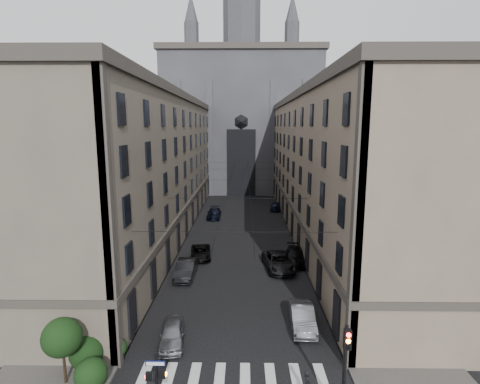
{
  "coord_description": "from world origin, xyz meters",
  "views": [
    {
      "loc": [
        0.69,
        -14.54,
        14.56
      ],
      "look_at": [
        0.35,
        13.3,
        9.68
      ],
      "focal_mm": 28.0,
      "sensor_mm": 36.0,
      "label": 1
    }
  ],
  "objects_px": {
    "car_left_midfar": "(201,252)",
    "car_left_far": "(214,213)",
    "car_right_near": "(302,317)",
    "car_left_midnear": "(186,269)",
    "car_right_midnear": "(279,262)",
    "car_right_far": "(275,206)",
    "gothic_tower": "(242,112)",
    "car_right_midfar": "(295,256)",
    "car_left_near": "(172,334)",
    "traffic_light_right": "(345,363)"
  },
  "relations": [
    {
      "from": "car_right_midfar",
      "to": "car_right_far",
      "type": "bearing_deg",
      "value": 96.5
    },
    {
      "from": "gothic_tower",
      "to": "car_right_near",
      "type": "height_order",
      "value": "gothic_tower"
    },
    {
      "from": "traffic_light_right",
      "to": "car_right_near",
      "type": "distance_m",
      "value": 9.36
    },
    {
      "from": "car_left_near",
      "to": "car_right_midnear",
      "type": "height_order",
      "value": "car_right_midnear"
    },
    {
      "from": "traffic_light_right",
      "to": "car_left_far",
      "type": "distance_m",
      "value": 43.42
    },
    {
      "from": "traffic_light_right",
      "to": "car_right_far",
      "type": "height_order",
      "value": "traffic_light_right"
    },
    {
      "from": "car_right_far",
      "to": "car_left_near",
      "type": "bearing_deg",
      "value": -96.47
    },
    {
      "from": "car_left_near",
      "to": "car_right_near",
      "type": "xyz_separation_m",
      "value": [
        9.16,
        2.19,
        0.07
      ]
    },
    {
      "from": "car_left_near",
      "to": "car_right_far",
      "type": "height_order",
      "value": "car_right_far"
    },
    {
      "from": "gothic_tower",
      "to": "car_right_midnear",
      "type": "bearing_deg",
      "value": -85.43
    },
    {
      "from": "car_right_midnear",
      "to": "car_right_far",
      "type": "height_order",
      "value": "car_right_midnear"
    },
    {
      "from": "car_left_near",
      "to": "traffic_light_right",
      "type": "bearing_deg",
      "value": -41.05
    },
    {
      "from": "car_left_near",
      "to": "car_left_midfar",
      "type": "xyz_separation_m",
      "value": [
        0.0,
        16.74,
        -0.05
      ]
    },
    {
      "from": "car_right_near",
      "to": "gothic_tower",
      "type": "bearing_deg",
      "value": 96.13
    },
    {
      "from": "traffic_light_right",
      "to": "car_right_midfar",
      "type": "distance_m",
      "value": 22.33
    },
    {
      "from": "car_left_midnear",
      "to": "car_right_midnear",
      "type": "distance_m",
      "value": 9.48
    },
    {
      "from": "car_left_midnear",
      "to": "car_right_far",
      "type": "distance_m",
      "value": 31.77
    },
    {
      "from": "gothic_tower",
      "to": "car_right_midfar",
      "type": "relative_size",
      "value": 11.03
    },
    {
      "from": "gothic_tower",
      "to": "car_left_near",
      "type": "relative_size",
      "value": 13.99
    },
    {
      "from": "car_left_midfar",
      "to": "car_left_far",
      "type": "relative_size",
      "value": 0.91
    },
    {
      "from": "car_left_near",
      "to": "car_left_far",
      "type": "height_order",
      "value": "car_left_far"
    },
    {
      "from": "car_left_near",
      "to": "car_left_midfar",
      "type": "height_order",
      "value": "car_left_near"
    },
    {
      "from": "car_left_near",
      "to": "gothic_tower",
      "type": "bearing_deg",
      "value": 80.1
    },
    {
      "from": "car_right_near",
      "to": "car_right_far",
      "type": "distance_m",
      "value": 38.91
    },
    {
      "from": "car_left_midfar",
      "to": "car_left_far",
      "type": "distance_m",
      "value": 18.67
    },
    {
      "from": "car_left_far",
      "to": "car_right_far",
      "type": "distance_m",
      "value": 11.8
    },
    {
      "from": "car_left_midnear",
      "to": "car_right_near",
      "type": "xyz_separation_m",
      "value": [
        9.98,
        -9.15,
        -0.04
      ]
    },
    {
      "from": "gothic_tower",
      "to": "car_left_midfar",
      "type": "distance_m",
      "value": 52.54
    },
    {
      "from": "car_left_midnear",
      "to": "car_right_near",
      "type": "distance_m",
      "value": 13.54
    },
    {
      "from": "car_right_midfar",
      "to": "car_right_near",
      "type": "bearing_deg",
      "value": -88.98
    },
    {
      "from": "car_right_near",
      "to": "traffic_light_right",
      "type": "bearing_deg",
      "value": -84.23
    },
    {
      "from": "car_right_far",
      "to": "car_right_midfar",
      "type": "bearing_deg",
      "value": -82.22
    },
    {
      "from": "car_left_near",
      "to": "car_right_midfar",
      "type": "xyz_separation_m",
      "value": [
        10.4,
        15.37,
        0.06
      ]
    },
    {
      "from": "car_left_near",
      "to": "car_left_far",
      "type": "xyz_separation_m",
      "value": [
        0.0,
        35.42,
        0.05
      ]
    },
    {
      "from": "traffic_light_right",
      "to": "car_right_midnear",
      "type": "xyz_separation_m",
      "value": [
        -1.38,
        20.27,
        -2.47
      ]
    },
    {
      "from": "gothic_tower",
      "to": "car_right_far",
      "type": "relative_size",
      "value": 13.94
    },
    {
      "from": "gothic_tower",
      "to": "traffic_light_right",
      "type": "bearing_deg",
      "value": -85.62
    },
    {
      "from": "car_left_midnear",
      "to": "car_right_midnear",
      "type": "height_order",
      "value": "car_left_midnear"
    },
    {
      "from": "car_left_near",
      "to": "car_left_midnear",
      "type": "distance_m",
      "value": 11.37
    },
    {
      "from": "traffic_light_right",
      "to": "car_left_far",
      "type": "bearing_deg",
      "value": 103.07
    },
    {
      "from": "car_left_midnear",
      "to": "car_right_midfar",
      "type": "bearing_deg",
      "value": 20.65
    },
    {
      "from": "car_right_near",
      "to": "car_right_far",
      "type": "bearing_deg",
      "value": 89.94
    },
    {
      "from": "traffic_light_right",
      "to": "car_right_far",
      "type": "xyz_separation_m",
      "value": [
        0.55,
        47.89,
        -2.58
      ]
    },
    {
      "from": "car_right_midfar",
      "to": "car_left_near",
      "type": "bearing_deg",
      "value": -117.69
    },
    {
      "from": "car_right_near",
      "to": "car_right_midnear",
      "type": "xyz_separation_m",
      "value": [
        -0.74,
        11.27,
        0.04
      ]
    },
    {
      "from": "car_left_far",
      "to": "gothic_tower",
      "type": "bearing_deg",
      "value": 81.68
    },
    {
      "from": "car_right_far",
      "to": "car_left_far",
      "type": "bearing_deg",
      "value": -143.65
    },
    {
      "from": "traffic_light_right",
      "to": "car_left_near",
      "type": "height_order",
      "value": "traffic_light_right"
    },
    {
      "from": "car_right_near",
      "to": "car_left_midnear",
      "type": "bearing_deg",
      "value": 139.17
    },
    {
      "from": "car_left_near",
      "to": "car_right_near",
      "type": "bearing_deg",
      "value": 7.16
    }
  ]
}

